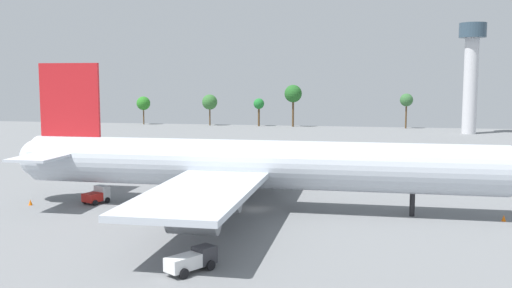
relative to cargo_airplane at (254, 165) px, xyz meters
name	(u,v)px	position (x,y,z in m)	size (l,w,h in m)	color
ground_plane	(256,209)	(0.29, 0.00, -6.34)	(291.25, 291.25, 0.00)	slate
cargo_airplane	(254,165)	(0.00, 0.00, 0.00)	(72.81, 60.27, 20.60)	silver
fuel_truck	(171,164)	(-23.84, 33.13, -5.33)	(3.21, 4.83, 2.02)	#333338
maintenance_van	(160,158)	(-28.64, 39.51, -5.12)	(5.32, 4.37, 2.52)	#B21E19
baggage_tug	(192,260)	(-0.66, -27.23, -5.17)	(4.34, 5.41, 2.17)	#333338
cargo_loader	(97,195)	(-23.60, -0.39, -5.17)	(3.65, 4.25, 2.44)	silver
safety_cone_nose	(504,218)	(33.06, -0.78, -5.92)	(0.58, 0.58, 0.83)	orange
safety_cone_tail	(30,202)	(-32.48, -3.67, -5.91)	(0.59, 0.59, 0.84)	orange
control_tower	(471,67)	(48.94, 123.76, 15.94)	(8.71, 8.71, 36.48)	silver
tree_line_backdrop	(253,100)	(-27.94, 140.99, 3.93)	(107.65, 6.69, 15.99)	#51381E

